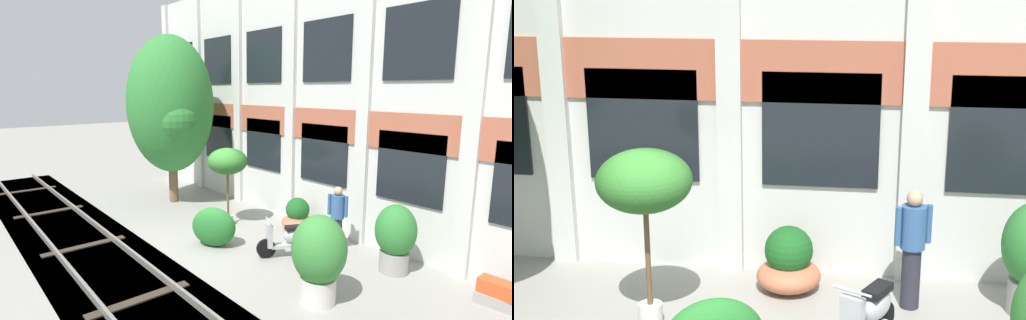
{
  "view_description": "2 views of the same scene",
  "coord_description": "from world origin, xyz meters",
  "views": [
    {
      "loc": [
        8.86,
        -5.62,
        4.11
      ],
      "look_at": [
        -0.27,
        1.92,
        1.99
      ],
      "focal_mm": 28.0,
      "sensor_mm": 36.0,
      "label": 1
    },
    {
      "loc": [
        2.0,
        -7.01,
        4.52
      ],
      "look_at": [
        0.76,
        1.92,
        2.1
      ],
      "focal_mm": 50.0,
      "sensor_mm": 36.0,
      "label": 2
    }
  ],
  "objects": [
    {
      "name": "potted_plant_wide_bowl",
      "position": [
        0.96,
        2.49,
        0.41
      ],
      "size": [
        0.94,
        0.94,
        0.97
      ],
      "color": "#B76647",
      "rests_on": "ground"
    },
    {
      "name": "potted_plant_fluted_column",
      "position": [
        4.29,
        2.2,
        0.86
      ],
      "size": [
        0.91,
        0.91,
        1.58
      ],
      "color": "gray",
      "rests_on": "ground"
    },
    {
      "name": "apartment_facade",
      "position": [
        -0.0,
        3.36,
        3.85
      ],
      "size": [
        16.43,
        0.64,
        7.73
      ],
      "color": "silver",
      "rests_on": "ground"
    },
    {
      "name": "potted_plant_square_trough",
      "position": [
        6.35,
        2.43,
        0.24
      ],
      "size": [
        0.76,
        0.49,
        0.5
      ],
      "color": "gray",
      "rests_on": "ground"
    },
    {
      "name": "topiary_hedge",
      "position": [
        0.4,
        -0.09,
        0.52
      ],
      "size": [
        1.4,
        1.23,
        1.04
      ],
      "primitive_type": "ellipsoid",
      "rotation": [
        0.0,
        0.0,
        0.55
      ],
      "color": "#236B28",
      "rests_on": "ground"
    },
    {
      "name": "potted_plant_tall_urn",
      "position": [
        -0.71,
        1.18,
        1.92
      ],
      "size": [
        1.2,
        1.2,
        2.37
      ],
      "color": "beige",
      "rests_on": "ground"
    },
    {
      "name": "resident_by_doorway",
      "position": [
        2.67,
        2.17,
        0.91
      ],
      "size": [
        0.5,
        0.34,
        1.69
      ],
      "rotation": [
        0.0,
        0.0,
        -1.21
      ],
      "color": "#282833",
      "rests_on": "ground"
    },
    {
      "name": "broadleaf_tree",
      "position": [
        -4.08,
        1.13,
        3.46
      ],
      "size": [
        3.2,
        3.04,
        5.97
      ],
      "color": "brown",
      "rests_on": "ground"
    },
    {
      "name": "ground_plane",
      "position": [
        0.0,
        0.0,
        0.0
      ],
      "size": [
        80.0,
        80.0,
        0.0
      ],
      "primitive_type": "plane",
      "color": "gray"
    },
    {
      "name": "scooter_second_parked",
      "position": [
        2.11,
        0.92,
        0.44
      ],
      "size": [
        0.78,
        1.26,
        0.98
      ],
      "rotation": [
        0.0,
        0.0,
        4.23
      ],
      "color": "black",
      "rests_on": "ground"
    },
    {
      "name": "rail_tracks",
      "position": [
        0.0,
        -2.77,
        -0.13
      ],
      "size": [
        24.07,
        2.8,
        0.43
      ],
      "color": "#4C473F",
      "rests_on": "ground"
    },
    {
      "name": "potted_plant_stone_basin",
      "position": [
        4.07,
        -0.11,
        0.97
      ],
      "size": [
        1.07,
        1.07,
        1.76
      ],
      "color": "beige",
      "rests_on": "ground"
    }
  ]
}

